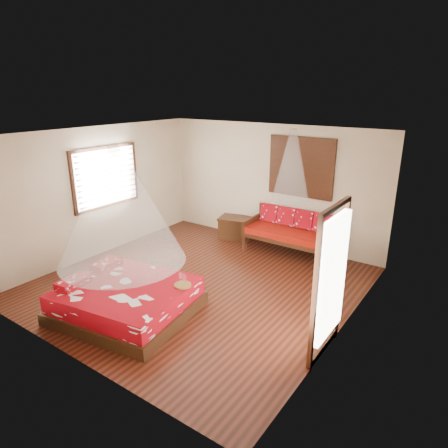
{
  "coord_description": "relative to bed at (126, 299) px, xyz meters",
  "views": [
    {
      "loc": [
        4.33,
        -5.35,
        3.54
      ],
      "look_at": [
        0.3,
        0.39,
        1.15
      ],
      "focal_mm": 32.0,
      "sensor_mm": 36.0,
      "label": 1
    }
  ],
  "objects": [
    {
      "name": "room",
      "position": [
        0.32,
        1.52,
        1.15
      ],
      "size": [
        5.54,
        5.54,
        2.84
      ],
      "color": "black",
      "rests_on": "ground"
    },
    {
      "name": "bed",
      "position": [
        0.0,
        0.0,
        0.0
      ],
      "size": [
        2.29,
        2.13,
        0.64
      ],
      "rotation": [
        0.0,
        0.0,
        0.15
      ],
      "color": "black",
      "rests_on": "floor"
    },
    {
      "name": "daybed",
      "position": [
        1.06,
        3.91,
        0.27
      ],
      "size": [
        1.98,
        0.88,
        0.98
      ],
      "color": "black",
      "rests_on": "floor"
    },
    {
      "name": "storage_chest",
      "position": [
        -0.46,
        3.97,
        0.02
      ],
      "size": [
        0.9,
        0.75,
        0.53
      ],
      "rotation": [
        0.0,
        0.0,
        0.27
      ],
      "color": "black",
      "rests_on": "floor"
    },
    {
      "name": "shutter_panel",
      "position": [
        1.06,
        4.23,
        1.65
      ],
      "size": [
        1.52,
        0.06,
        1.32
      ],
      "color": "black",
      "rests_on": "wall_back"
    },
    {
      "name": "window_left",
      "position": [
        -2.38,
        1.72,
        1.45
      ],
      "size": [
        0.1,
        1.74,
        1.34
      ],
      "color": "black",
      "rests_on": "wall_left"
    },
    {
      "name": "glazed_door",
      "position": [
        3.04,
        0.92,
        0.82
      ],
      "size": [
        0.08,
        1.02,
        2.16
      ],
      "color": "black",
      "rests_on": "floor"
    },
    {
      "name": "wine_tray",
      "position": [
        0.77,
        0.53,
        0.31
      ],
      "size": [
        0.28,
        0.28,
        0.22
      ],
      "rotation": [
        0.0,
        0.0,
        -0.11
      ],
      "color": "brown",
      "rests_on": "bed"
    },
    {
      "name": "mosquito_net_main",
      "position": [
        0.02,
        0.0,
        1.6
      ],
      "size": [
        1.97,
        1.97,
        1.8
      ],
      "primitive_type": "cone",
      "color": "white",
      "rests_on": "ceiling"
    },
    {
      "name": "mosquito_net_daybed",
      "position": [
        1.06,
        3.77,
        1.75
      ],
      "size": [
        0.8,
        0.8,
        1.5
      ],
      "primitive_type": "cone",
      "color": "white",
      "rests_on": "ceiling"
    }
  ]
}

